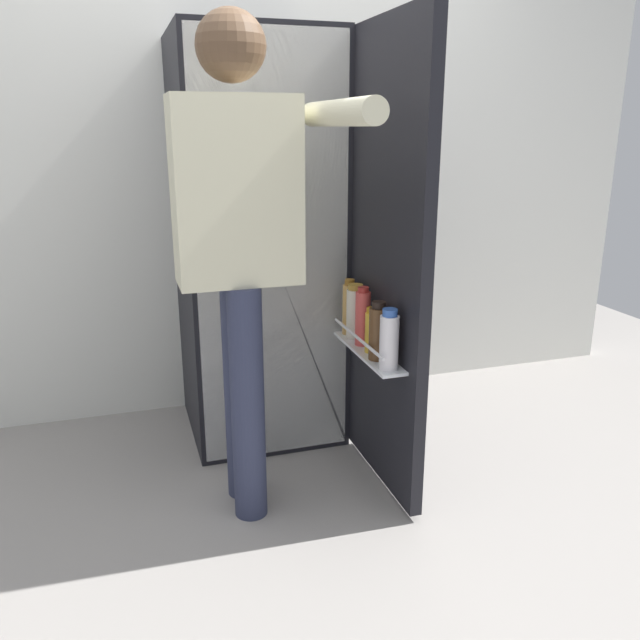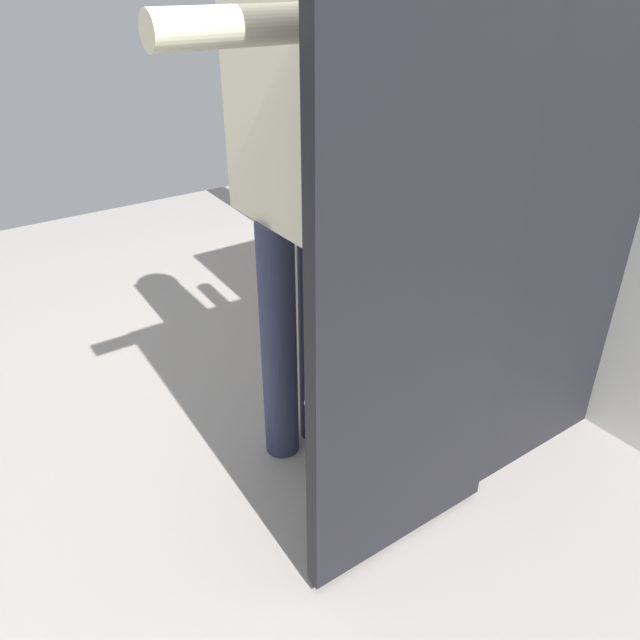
{
  "view_description": "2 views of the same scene",
  "coord_description": "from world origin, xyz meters",
  "views": [
    {
      "loc": [
        -0.59,
        -2.22,
        1.38
      ],
      "look_at": [
        0.08,
        -0.12,
        0.72
      ],
      "focal_mm": 36.02,
      "sensor_mm": 36.0,
      "label": 1
    },
    {
      "loc": [
        1.29,
        -1.02,
        1.53
      ],
      "look_at": [
        -0.01,
        -0.11,
        0.62
      ],
      "focal_mm": 34.56,
      "sensor_mm": 36.0,
      "label": 2
    }
  ],
  "objects": [
    {
      "name": "kitchen_wall",
      "position": [
        0.0,
        0.96,
        1.24
      ],
      "size": [
        4.4,
        0.1,
        2.47
      ],
      "primitive_type": "cube",
      "color": "silver",
      "rests_on": "ground_plane"
    },
    {
      "name": "refrigerator",
      "position": [
        0.02,
        0.53,
        0.88
      ],
      "size": [
        0.71,
        1.3,
        1.76
      ],
      "color": "black",
      "rests_on": "ground_plane"
    },
    {
      "name": "ground_plane",
      "position": [
        0.0,
        0.0,
        0.0
      ],
      "size": [
        6.2,
        6.2,
        0.0
      ],
      "primitive_type": "plane",
      "color": "gray"
    },
    {
      "name": "person",
      "position": [
        -0.19,
        -0.07,
        1.05
      ],
      "size": [
        0.54,
        0.75,
        1.74
      ],
      "color": "#2D334C",
      "rests_on": "ground_plane"
    }
  ]
}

